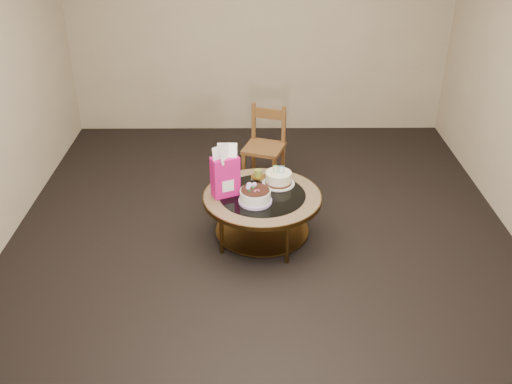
{
  "coord_description": "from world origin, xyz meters",
  "views": [
    {
      "loc": [
        -0.08,
        -4.21,
        2.87
      ],
      "look_at": [
        -0.05,
        0.02,
        0.47
      ],
      "focal_mm": 40.0,
      "sensor_mm": 36.0,
      "label": 1
    }
  ],
  "objects_px": {
    "coffee_table": "(262,203)",
    "gift_bag": "(225,171)",
    "decorated_cake": "(255,196)",
    "dining_chair": "(265,146)",
    "cream_cake": "(278,178)"
  },
  "relations": [
    {
      "from": "coffee_table",
      "to": "cream_cake",
      "type": "distance_m",
      "value": 0.27
    },
    {
      "from": "gift_bag",
      "to": "dining_chair",
      "type": "height_order",
      "value": "gift_bag"
    },
    {
      "from": "cream_cake",
      "to": "coffee_table",
      "type": "bearing_deg",
      "value": -118.12
    },
    {
      "from": "coffee_table",
      "to": "gift_bag",
      "type": "height_order",
      "value": "gift_bag"
    },
    {
      "from": "decorated_cake",
      "to": "gift_bag",
      "type": "xyz_separation_m",
      "value": [
        -0.25,
        0.13,
        0.17
      ]
    },
    {
      "from": "decorated_cake",
      "to": "dining_chair",
      "type": "bearing_deg",
      "value": 84.95
    },
    {
      "from": "gift_bag",
      "to": "dining_chair",
      "type": "distance_m",
      "value": 1.16
    },
    {
      "from": "dining_chair",
      "to": "cream_cake",
      "type": "bearing_deg",
      "value": -65.12
    },
    {
      "from": "coffee_table",
      "to": "dining_chair",
      "type": "bearing_deg",
      "value": 87.66
    },
    {
      "from": "cream_cake",
      "to": "dining_chair",
      "type": "bearing_deg",
      "value": 106.58
    },
    {
      "from": "gift_bag",
      "to": "cream_cake",
      "type": "bearing_deg",
      "value": -2.54
    },
    {
      "from": "decorated_cake",
      "to": "coffee_table",
      "type": "bearing_deg",
      "value": 63.52
    },
    {
      "from": "coffee_table",
      "to": "gift_bag",
      "type": "xyz_separation_m",
      "value": [
        -0.31,
        0.0,
        0.3
      ]
    },
    {
      "from": "dining_chair",
      "to": "coffee_table",
      "type": "bearing_deg",
      "value": -73.86
    },
    {
      "from": "gift_bag",
      "to": "dining_chair",
      "type": "xyz_separation_m",
      "value": [
        0.36,
        1.07,
        -0.27
      ]
    }
  ]
}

